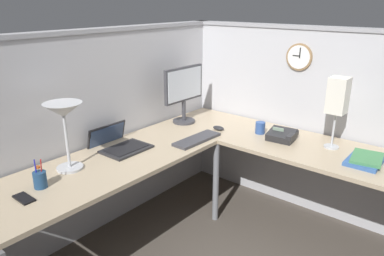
{
  "coord_description": "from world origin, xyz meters",
  "views": [
    {
      "loc": [
        -2.08,
        -1.42,
        1.77
      ],
      "look_at": [
        -0.09,
        0.21,
        0.88
      ],
      "focal_mm": 34.53,
      "sensor_mm": 36.0,
      "label": 1
    }
  ],
  "objects_px": {
    "book_stack": "(365,160)",
    "desk_lamp_paper": "(338,98)",
    "computer_mouse": "(218,128)",
    "monitor": "(184,90)",
    "coffee_mug": "(260,128)",
    "wall_clock": "(299,57)",
    "keyboard": "(197,139)",
    "office_phone": "(282,136)",
    "desk_lamp_dome": "(64,116)",
    "laptop": "(118,144)",
    "cell_phone": "(24,198)",
    "pen_cup": "(40,179)"
  },
  "relations": [
    {
      "from": "laptop",
      "to": "pen_cup",
      "type": "relative_size",
      "value": 2.13
    },
    {
      "from": "pen_cup",
      "to": "cell_phone",
      "type": "height_order",
      "value": "pen_cup"
    },
    {
      "from": "keyboard",
      "to": "computer_mouse",
      "type": "xyz_separation_m",
      "value": [
        0.31,
        0.02,
        0.01
      ]
    },
    {
      "from": "office_phone",
      "to": "pen_cup",
      "type": "bearing_deg",
      "value": 155.13
    },
    {
      "from": "monitor",
      "to": "book_stack",
      "type": "bearing_deg",
      "value": -85.77
    },
    {
      "from": "monitor",
      "to": "office_phone",
      "type": "height_order",
      "value": "monitor"
    },
    {
      "from": "desk_lamp_dome",
      "to": "cell_phone",
      "type": "relative_size",
      "value": 3.09
    },
    {
      "from": "desk_lamp_dome",
      "to": "coffee_mug",
      "type": "relative_size",
      "value": 4.64
    },
    {
      "from": "computer_mouse",
      "to": "desk_lamp_paper",
      "type": "xyz_separation_m",
      "value": [
        0.21,
        -0.88,
        0.37
      ]
    },
    {
      "from": "laptop",
      "to": "keyboard",
      "type": "height_order",
      "value": "laptop"
    },
    {
      "from": "pen_cup",
      "to": "book_stack",
      "type": "relative_size",
      "value": 0.6
    },
    {
      "from": "office_phone",
      "to": "computer_mouse",
      "type": "bearing_deg",
      "value": 102.94
    },
    {
      "from": "book_stack",
      "to": "wall_clock",
      "type": "distance_m",
      "value": 0.99
    },
    {
      "from": "monitor",
      "to": "coffee_mug",
      "type": "relative_size",
      "value": 5.21
    },
    {
      "from": "book_stack",
      "to": "pen_cup",
      "type": "bearing_deg",
      "value": 138.93
    },
    {
      "from": "laptop",
      "to": "cell_phone",
      "type": "bearing_deg",
      "value": -166.79
    },
    {
      "from": "desk_lamp_paper",
      "to": "keyboard",
      "type": "bearing_deg",
      "value": 121.32
    },
    {
      "from": "laptop",
      "to": "computer_mouse",
      "type": "height_order",
      "value": "laptop"
    },
    {
      "from": "computer_mouse",
      "to": "coffee_mug",
      "type": "bearing_deg",
      "value": -64.22
    },
    {
      "from": "cell_phone",
      "to": "wall_clock",
      "type": "distance_m",
      "value": 2.26
    },
    {
      "from": "keyboard",
      "to": "cell_phone",
      "type": "relative_size",
      "value": 2.99
    },
    {
      "from": "cell_phone",
      "to": "coffee_mug",
      "type": "height_order",
      "value": "coffee_mug"
    },
    {
      "from": "coffee_mug",
      "to": "book_stack",
      "type": "bearing_deg",
      "value": -94.29
    },
    {
      "from": "book_stack",
      "to": "desk_lamp_paper",
      "type": "bearing_deg",
      "value": 65.31
    },
    {
      "from": "coffee_mug",
      "to": "keyboard",
      "type": "bearing_deg",
      "value": 147.34
    },
    {
      "from": "desk_lamp_dome",
      "to": "book_stack",
      "type": "xyz_separation_m",
      "value": [
        1.32,
        -1.46,
        -0.34
      ]
    },
    {
      "from": "laptop",
      "to": "book_stack",
      "type": "bearing_deg",
      "value": -59.89
    },
    {
      "from": "computer_mouse",
      "to": "monitor",
      "type": "bearing_deg",
      "value": 93.87
    },
    {
      "from": "desk_lamp_dome",
      "to": "desk_lamp_paper",
      "type": "distance_m",
      "value": 1.87
    },
    {
      "from": "keyboard",
      "to": "office_phone",
      "type": "height_order",
      "value": "office_phone"
    },
    {
      "from": "keyboard",
      "to": "coffee_mug",
      "type": "distance_m",
      "value": 0.55
    },
    {
      "from": "pen_cup",
      "to": "cell_phone",
      "type": "distance_m",
      "value": 0.15
    },
    {
      "from": "desk_lamp_dome",
      "to": "book_stack",
      "type": "height_order",
      "value": "desk_lamp_dome"
    },
    {
      "from": "desk_lamp_paper",
      "to": "wall_clock",
      "type": "bearing_deg",
      "value": 58.84
    },
    {
      "from": "coffee_mug",
      "to": "wall_clock",
      "type": "height_order",
      "value": "wall_clock"
    },
    {
      "from": "computer_mouse",
      "to": "book_stack",
      "type": "distance_m",
      "value": 1.16
    },
    {
      "from": "computer_mouse",
      "to": "desk_lamp_paper",
      "type": "relative_size",
      "value": 0.2
    },
    {
      "from": "cell_phone",
      "to": "pen_cup",
      "type": "bearing_deg",
      "value": 22.42
    },
    {
      "from": "laptop",
      "to": "wall_clock",
      "type": "xyz_separation_m",
      "value": [
        1.26,
        -0.81,
        0.58
      ]
    },
    {
      "from": "laptop",
      "to": "desk_lamp_paper",
      "type": "xyz_separation_m",
      "value": [
        1.0,
        -1.24,
        0.36
      ]
    },
    {
      "from": "book_stack",
      "to": "coffee_mug",
      "type": "height_order",
      "value": "coffee_mug"
    },
    {
      "from": "monitor",
      "to": "laptop",
      "type": "height_order",
      "value": "monitor"
    },
    {
      "from": "laptop",
      "to": "office_phone",
      "type": "bearing_deg",
      "value": -44.23
    },
    {
      "from": "laptop",
      "to": "cell_phone",
      "type": "height_order",
      "value": "laptop"
    },
    {
      "from": "cell_phone",
      "to": "book_stack",
      "type": "bearing_deg",
      "value": -37.18
    },
    {
      "from": "coffee_mug",
      "to": "desk_lamp_dome",
      "type": "bearing_deg",
      "value": 155.88
    },
    {
      "from": "keyboard",
      "to": "pen_cup",
      "type": "height_order",
      "value": "pen_cup"
    },
    {
      "from": "monitor",
      "to": "wall_clock",
      "type": "xyz_separation_m",
      "value": [
        0.5,
        -0.82,
        0.31
      ]
    },
    {
      "from": "desk_lamp_dome",
      "to": "laptop",
      "type": "bearing_deg",
      "value": 6.71
    },
    {
      "from": "laptop",
      "to": "desk_lamp_dome",
      "type": "height_order",
      "value": "desk_lamp_dome"
    }
  ]
}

